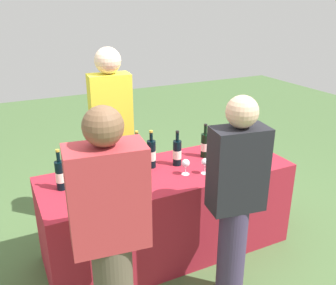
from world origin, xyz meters
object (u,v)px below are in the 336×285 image
object	(u,v)px
wine_bottle_5	(177,153)
wine_bottle_2	(121,159)
wine_glass_0	(81,187)
wine_bottle_6	(205,145)
wine_glass_2	(186,164)
wine_bottle_0	(60,175)
wine_bottle_3	(137,154)
wine_bottle_1	(87,167)
server_pouring	(112,132)
guest_1	(236,198)
guest_0	(110,233)
wine_bottle_7	(238,136)
wine_bottle_4	(151,154)
wine_glass_1	(110,181)
wine_glass_3	(205,163)

from	to	relation	value
wine_bottle_5	wine_bottle_2	bearing A→B (deg)	170.24
wine_glass_0	wine_bottle_2	bearing A→B (deg)	37.20
wine_bottle_6	wine_glass_2	xyz separation A→B (m)	(-0.32, -0.24, -0.02)
wine_bottle_0	wine_bottle_2	bearing A→B (deg)	9.54
wine_bottle_3	wine_bottle_6	distance (m)	0.62
wine_bottle_1	wine_bottle_5	bearing A→B (deg)	-3.82
server_pouring	guest_1	bearing A→B (deg)	112.97
wine_bottle_2	guest_0	size ratio (longest dim) A/B	0.19
wine_bottle_5	wine_bottle_7	distance (m)	0.70
wine_bottle_4	wine_glass_0	size ratio (longest dim) A/B	2.27
wine_bottle_7	wine_glass_0	world-z (taller)	wine_bottle_7
wine_bottle_4	wine_glass_2	world-z (taller)	wine_bottle_4
wine_glass_1	wine_bottle_1	bearing A→B (deg)	107.88
wine_bottle_7	wine_glass_3	distance (m)	0.67
wine_bottle_5	guest_0	distance (m)	1.18
wine_glass_2	wine_glass_3	world-z (taller)	wine_glass_3
wine_bottle_7	guest_1	distance (m)	1.10
wine_glass_2	wine_glass_3	size ratio (longest dim) A/B	0.98
wine_bottle_7	guest_1	size ratio (longest dim) A/B	0.21
wine_bottle_1	wine_bottle_6	size ratio (longest dim) A/B	1.00
wine_bottle_4	wine_glass_3	size ratio (longest dim) A/B	2.42
wine_bottle_0	wine_glass_0	bearing A→B (deg)	-66.65
wine_glass_3	guest_1	bearing A→B (deg)	-98.87
wine_bottle_6	wine_glass_2	size ratio (longest dim) A/B	2.34
wine_glass_1	guest_1	xyz separation A→B (m)	(0.70, -0.54, -0.03)
guest_1	wine_glass_3	bearing A→B (deg)	90.08
wine_bottle_1	guest_0	bearing A→B (deg)	-96.16
wine_bottle_0	wine_bottle_7	bearing A→B (deg)	3.50
wine_bottle_5	wine_bottle_7	world-z (taller)	wine_bottle_7
wine_bottle_2	wine_glass_0	bearing A→B (deg)	-142.80
wine_glass_2	guest_0	bearing A→B (deg)	-142.93
wine_bottle_1	wine_glass_0	size ratio (longest dim) A/B	2.17
wine_bottle_1	wine_bottle_3	distance (m)	0.44
wine_bottle_1	guest_1	xyz separation A→B (m)	(0.79, -0.83, -0.04)
wine_bottle_6	guest_0	bearing A→B (deg)	-143.09
wine_bottle_7	wine_bottle_6	bearing A→B (deg)	-172.78
wine_glass_1	wine_bottle_4	bearing A→B (deg)	32.73
wine_glass_0	wine_glass_2	world-z (taller)	wine_glass_0
guest_1	wine_bottle_1	bearing A→B (deg)	142.71
wine_bottle_3	wine_bottle_4	world-z (taller)	same
wine_bottle_0	wine_bottle_4	bearing A→B (deg)	4.50
wine_bottle_3	wine_glass_1	size ratio (longest dim) A/B	2.27
wine_bottle_5	guest_1	bearing A→B (deg)	-87.09
wine_bottle_2	wine_glass_0	distance (m)	0.51
wine_glass_2	guest_1	size ratio (longest dim) A/B	0.09
wine_bottle_1	wine_bottle_2	size ratio (longest dim) A/B	1.00
wine_glass_3	guest_0	xyz separation A→B (m)	(-0.97, -0.57, -0.01)
wine_bottle_7	server_pouring	world-z (taller)	server_pouring
wine_bottle_1	wine_glass_1	xyz separation A→B (m)	(0.09, -0.28, -0.01)
wine_bottle_0	wine_glass_0	xyz separation A→B (m)	(0.10, -0.22, -0.01)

